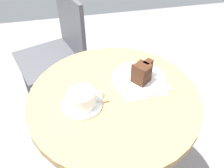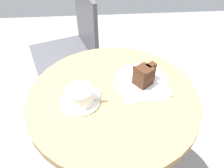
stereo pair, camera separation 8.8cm
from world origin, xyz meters
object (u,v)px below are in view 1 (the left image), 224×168
(saucer, at_px, (82,104))
(fork, at_px, (122,77))
(coffee_cup, at_px, (83,98))
(teaspoon, at_px, (75,111))
(cafe_chair, at_px, (60,49))
(napkin, at_px, (142,83))
(cake_plate, at_px, (139,79))
(cake_slice, at_px, (142,73))

(saucer, bearing_deg, fork, 31.57)
(coffee_cup, bearing_deg, teaspoon, -138.09)
(teaspoon, height_order, cafe_chair, cafe_chair)
(napkin, relative_size, cafe_chair, 0.23)
(coffee_cup, bearing_deg, cake_plate, 21.98)
(coffee_cup, distance_m, cafe_chair, 0.77)
(fork, relative_size, cafe_chair, 0.16)
(cake_slice, height_order, napkin, cake_slice)
(fork, xyz_separation_m, cafe_chair, (-0.25, 0.62, -0.23))
(coffee_cup, relative_size, cake_slice, 1.37)
(fork, height_order, cafe_chair, cafe_chair)
(coffee_cup, height_order, napkin, coffee_cup)
(saucer, distance_m, coffee_cup, 0.04)
(cake_plate, distance_m, napkin, 0.03)
(coffee_cup, height_order, teaspoon, coffee_cup)
(fork, bearing_deg, napkin, -136.24)
(teaspoon, bearing_deg, saucer, -119.27)
(coffee_cup, xyz_separation_m, fork, (0.17, 0.11, -0.03))
(teaspoon, height_order, fork, fork)
(napkin, distance_m, cafe_chair, 0.76)
(cafe_chair, bearing_deg, saucer, -12.91)
(teaspoon, relative_size, napkin, 0.51)
(saucer, xyz_separation_m, napkin, (0.25, 0.07, -0.00))
(coffee_cup, height_order, cake_slice, cake_slice)
(cake_plate, bearing_deg, teaspoon, -154.92)
(saucer, bearing_deg, teaspoon, -130.95)
(coffee_cup, height_order, cafe_chair, cafe_chair)
(teaspoon, xyz_separation_m, cake_plate, (0.27, 0.13, -0.01))
(cake_slice, bearing_deg, napkin, -70.49)
(saucer, height_order, teaspoon, teaspoon)
(napkin, bearing_deg, coffee_cup, -163.86)
(saucer, xyz_separation_m, fork, (0.17, 0.11, 0.01))
(napkin, bearing_deg, teaspoon, -159.88)
(cake_slice, relative_size, cafe_chair, 0.11)
(coffee_cup, xyz_separation_m, teaspoon, (-0.04, -0.03, -0.03))
(saucer, distance_m, cake_plate, 0.26)
(saucer, height_order, coffee_cup, coffee_cup)
(saucer, xyz_separation_m, coffee_cup, (0.01, -0.00, 0.04))
(cake_plate, distance_m, cake_slice, 0.05)
(cake_plate, bearing_deg, saucer, -159.09)
(saucer, xyz_separation_m, cake_slice, (0.24, 0.07, 0.05))
(cake_slice, distance_m, cafe_chair, 0.77)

